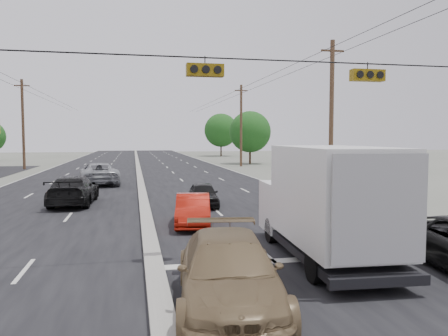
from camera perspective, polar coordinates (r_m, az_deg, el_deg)
The scene contains 16 objects.
ground at distance 12.77m, azimuth -9.24°, elevation -12.27°, with size 200.00×200.00×0.00m, color #606356.
road_surface at distance 42.40m, azimuth -11.02°, elevation -0.90°, with size 20.00×160.00×0.02m, color black.
center_median at distance 42.39m, azimuth -11.02°, elevation -0.76°, with size 0.50×160.00×0.20m, color gray.
utility_pole_left_c at distance 53.63m, azimuth -24.77°, elevation 5.28°, with size 1.60×0.30×10.00m.
utility_pole_right_b at distance 30.23m, azimuth 13.85°, elevation 6.81°, with size 1.60×0.30×10.00m.
utility_pole_right_c at distance 53.86m, azimuth 2.25°, elevation 5.64°, with size 1.60×0.30×10.00m.
traffic_signals at distance 12.54m, azimuth -2.96°, elevation 12.84°, with size 25.00×0.30×0.54m.
tree_right_mid at distance 59.31m, azimuth 3.43°, elevation 4.74°, with size 5.60×5.60×7.14m.
tree_right_far at distance 83.90m, azimuth -0.39°, elevation 4.95°, with size 6.40×6.40×8.16m.
box_truck at distance 12.98m, azimuth 13.04°, elevation -4.36°, with size 2.65×6.65×3.32m.
tan_sedan at distance 9.31m, azimuth 0.61°, elevation -13.63°, with size 2.09×5.14×1.49m, color brown.
red_sedan at distance 17.74m, azimuth -4.08°, elevation -5.54°, with size 1.33×3.81×1.26m, color #9F1509.
queue_car_a at distance 22.66m, azimuth -2.76°, elevation -3.50°, with size 1.44×3.57×1.22m, color black.
queue_car_b at distance 21.19m, azimuth 8.27°, elevation -4.03°, with size 1.31×3.76×1.24m, color white.
oncoming_near at distance 24.49m, azimuth -19.06°, elevation -2.78°, with size 2.15×5.28×1.53m, color black.
oncoming_far at distance 34.33m, azimuth -16.01°, elevation -0.73°, with size 2.73×5.93×1.65m, color gray.
Camera 1 is at (-0.50, -12.25, 3.56)m, focal length 35.00 mm.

